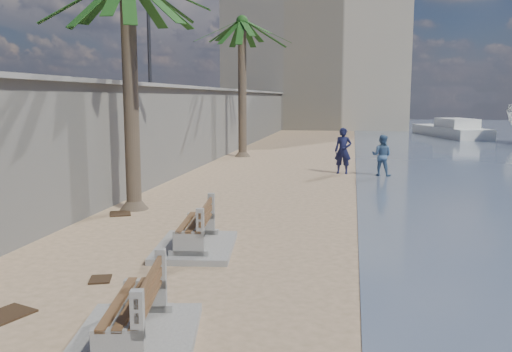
{
  "coord_description": "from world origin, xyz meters",
  "views": [
    {
      "loc": [
        1.81,
        -5.99,
        3.11
      ],
      "look_at": [
        -0.5,
        7.0,
        1.2
      ],
      "focal_mm": 38.0,
      "sensor_mm": 36.0,
      "label": 1
    }
  ],
  "objects": [
    {
      "name": "palm_back",
      "position": [
        -3.94,
        22.24,
        6.93
      ],
      "size": [
        5.0,
        5.0,
        7.93
      ],
      "color": "brown",
      "rests_on": "ground_plane"
    },
    {
      "name": "yacht_far",
      "position": [
        9.59,
        39.89,
        0.35
      ],
      "size": [
        4.99,
        9.92,
        1.5
      ],
      "primitive_type": null,
      "rotation": [
        0.0,
        0.0,
        1.82
      ],
      "color": "silver",
      "rests_on": "bay_water"
    },
    {
      "name": "end_building",
      "position": [
        -2.0,
        52.0,
        7.0
      ],
      "size": [
        18.0,
        12.0,
        14.0
      ],
      "primitive_type": "cube",
      "color": "#B7AA93",
      "rests_on": "ground_plane"
    },
    {
      "name": "debris_b",
      "position": [
        -3.04,
        0.68,
        0.01
      ],
      "size": [
        0.75,
        0.83,
        0.03
      ],
      "primitive_type": "cube",
      "rotation": [
        0.0,
        0.0,
        1.22
      ],
      "color": "#382616",
      "rests_on": "ground_plane"
    },
    {
      "name": "debris_d",
      "position": [
        -2.4,
        2.36,
        0.01
      ],
      "size": [
        0.47,
        0.53,
        0.03
      ],
      "primitive_type": "cube",
      "rotation": [
        0.0,
        0.0,
        1.9
      ],
      "color": "#382616",
      "rests_on": "ground_plane"
    },
    {
      "name": "debris_c",
      "position": [
        -4.31,
        7.45,
        0.01
      ],
      "size": [
        0.78,
        0.84,
        0.03
      ],
      "primitive_type": "cube",
      "rotation": [
        0.0,
        0.0,
        5.15
      ],
      "color": "#382616",
      "rests_on": "ground_plane"
    },
    {
      "name": "bench_far",
      "position": [
        -1.32,
        4.47,
        0.41
      ],
      "size": [
        1.82,
        2.44,
        0.94
      ],
      "color": "gray",
      "rests_on": "ground_plane"
    },
    {
      "name": "seawall",
      "position": [
        -5.2,
        20.0,
        1.75
      ],
      "size": [
        0.45,
        70.0,
        3.5
      ],
      "primitive_type": "cube",
      "color": "gray",
      "rests_on": "ground_plane"
    },
    {
      "name": "wall_cap",
      "position": [
        -5.2,
        20.0,
        3.55
      ],
      "size": [
        0.8,
        70.0,
        0.12
      ],
      "primitive_type": "cube",
      "color": "gray",
      "rests_on": "seawall"
    },
    {
      "name": "person_b",
      "position": [
        3.0,
        16.11,
        0.91
      ],
      "size": [
        1.03,
        0.9,
        1.82
      ],
      "primitive_type": "imported",
      "rotation": [
        0.0,
        0.0,
        2.86
      ],
      "color": "#45668E",
      "rests_on": "ground_plane"
    },
    {
      "name": "bench_near",
      "position": [
        -0.84,
        0.11,
        0.41
      ],
      "size": [
        1.92,
        2.49,
        0.93
      ],
      "color": "gray",
      "rests_on": "ground_plane"
    },
    {
      "name": "person_a",
      "position": [
        1.46,
        16.48,
        1.09
      ],
      "size": [
        0.84,
        0.62,
        2.17
      ],
      "primitive_type": "imported",
      "rotation": [
        0.0,
        0.0,
        -0.13
      ],
      "color": "#141738",
      "rests_on": "ground_plane"
    }
  ]
}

